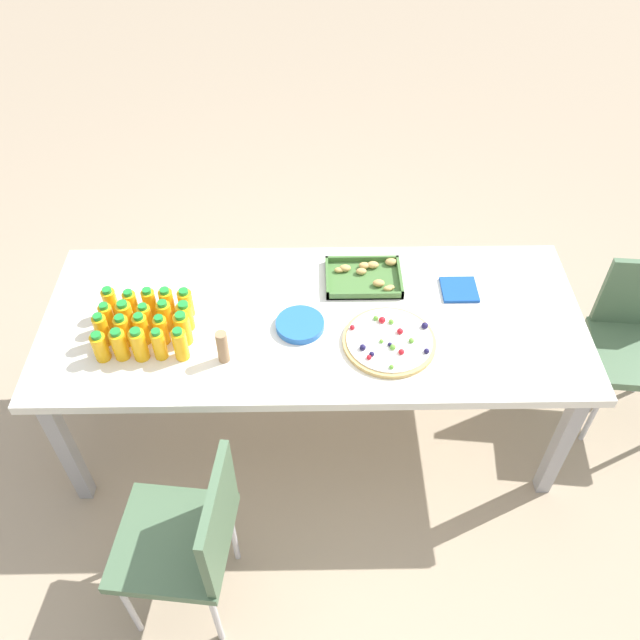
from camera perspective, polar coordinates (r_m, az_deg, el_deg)
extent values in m
plane|color=tan|center=(3.23, -0.49, -9.01)|extent=(12.00, 12.00, 0.00)
cube|color=silver|center=(2.67, -0.58, -0.06)|extent=(2.20, 0.88, 0.04)
cube|color=#99999E|center=(2.92, -21.28, -10.48)|extent=(0.06, 0.06, 0.71)
cube|color=#99999E|center=(2.92, 20.32, -10.05)|extent=(0.06, 0.06, 0.71)
cube|color=#99999E|center=(3.35, -18.33, -0.22)|extent=(0.06, 0.06, 0.71)
cube|color=#99999E|center=(3.35, 17.17, 0.15)|extent=(0.06, 0.06, 0.71)
cube|color=#4C6B4C|center=(2.49, -12.70, -18.29)|extent=(0.44, 0.44, 0.04)
cube|color=#4C6B4C|center=(2.28, -8.84, -16.91)|extent=(0.07, 0.38, 0.38)
cylinder|color=silver|center=(2.70, -16.27, -23.01)|extent=(0.02, 0.02, 0.41)
cylinder|color=silver|center=(2.81, -14.27, -17.07)|extent=(0.02, 0.02, 0.41)
cylinder|color=silver|center=(2.62, -9.07, -24.28)|extent=(0.02, 0.02, 0.41)
cylinder|color=silver|center=(2.74, -7.58, -18.06)|extent=(0.02, 0.02, 0.41)
cube|color=#4C6B4C|center=(3.25, 26.13, -2.70)|extent=(0.44, 0.44, 0.04)
cylinder|color=silver|center=(3.27, 22.78, -7.51)|extent=(0.02, 0.02, 0.41)
cylinder|color=silver|center=(3.46, 21.80, -3.28)|extent=(0.02, 0.02, 0.41)
cylinder|color=#FAAD14|center=(2.60, -18.63, -2.29)|extent=(0.06, 0.06, 0.12)
cylinder|color=#1E8C33|center=(2.56, -18.97, -1.30)|extent=(0.04, 0.04, 0.02)
cylinder|color=#FAAE14|center=(2.58, -17.09, -2.12)|extent=(0.06, 0.06, 0.13)
cylinder|color=#1E8C33|center=(2.53, -17.43, -1.04)|extent=(0.04, 0.04, 0.02)
cylinder|color=#FAAD14|center=(2.56, -15.51, -2.14)|extent=(0.06, 0.06, 0.13)
cylinder|color=#1E8C33|center=(2.50, -15.84, -0.99)|extent=(0.04, 0.04, 0.02)
cylinder|color=#F9AE14|center=(2.54, -13.87, -2.14)|extent=(0.05, 0.05, 0.13)
cylinder|color=#1E8C33|center=(2.49, -14.15, -1.03)|extent=(0.03, 0.03, 0.02)
cylinder|color=#FAAE14|center=(2.52, -12.09, -2.15)|extent=(0.06, 0.06, 0.13)
cylinder|color=#1E8C33|center=(2.47, -12.36, -0.99)|extent=(0.04, 0.04, 0.02)
cylinder|color=#F9AE14|center=(2.65, -18.48, -0.88)|extent=(0.05, 0.05, 0.13)
cylinder|color=#1E8C33|center=(2.60, -18.86, 0.26)|extent=(0.04, 0.04, 0.02)
cylinder|color=#FAAC14|center=(2.63, -16.79, -0.96)|extent=(0.06, 0.06, 0.13)
cylinder|color=#1E8C33|center=(2.58, -17.13, 0.15)|extent=(0.04, 0.04, 0.02)
cylinder|color=#FAAE14|center=(2.62, -15.29, -0.82)|extent=(0.06, 0.06, 0.13)
cylinder|color=#1E8C33|center=(2.56, -15.59, 0.29)|extent=(0.04, 0.04, 0.02)
cylinder|color=#FAAB14|center=(2.60, -13.66, -0.91)|extent=(0.05, 0.05, 0.12)
cylinder|color=#1E8C33|center=(2.55, -13.92, 0.13)|extent=(0.03, 0.03, 0.02)
cylinder|color=#FAAD14|center=(2.57, -11.87, -0.80)|extent=(0.06, 0.06, 0.13)
cylinder|color=#1E8C33|center=(2.52, -12.12, 0.37)|extent=(0.04, 0.04, 0.02)
cylinder|color=#FAAB14|center=(2.70, -18.06, 0.14)|extent=(0.05, 0.05, 0.12)
cylinder|color=#1E8C33|center=(2.66, -18.39, 1.16)|extent=(0.03, 0.03, 0.02)
cylinder|color=#FAAE14|center=(2.68, -16.59, 0.22)|extent=(0.06, 0.06, 0.13)
cylinder|color=#1E8C33|center=(2.63, -16.92, 1.33)|extent=(0.04, 0.04, 0.02)
cylinder|color=#F9AE14|center=(2.66, -14.98, 0.11)|extent=(0.05, 0.05, 0.12)
cylinder|color=#1E8C33|center=(2.62, -15.25, 1.12)|extent=(0.03, 0.03, 0.02)
cylinder|color=#FAAB14|center=(2.64, -13.36, 0.30)|extent=(0.06, 0.06, 0.13)
cylinder|color=#1E8C33|center=(2.60, -13.62, 1.40)|extent=(0.04, 0.04, 0.02)
cylinder|color=#FAAE14|center=(2.63, -11.67, 0.28)|extent=(0.06, 0.06, 0.12)
cylinder|color=#1E8C33|center=(2.59, -11.89, 1.30)|extent=(0.04, 0.04, 0.02)
cylinder|color=#FAAE14|center=(2.76, -17.79, 1.40)|extent=(0.06, 0.06, 0.13)
cylinder|color=#1E8C33|center=(2.71, -18.13, 2.47)|extent=(0.04, 0.04, 0.02)
cylinder|color=#F9AD14|center=(2.73, -16.15, 1.25)|extent=(0.05, 0.05, 0.12)
cylinder|color=#1E8C33|center=(2.68, -16.44, 2.28)|extent=(0.03, 0.03, 0.02)
cylinder|color=#FAAC14|center=(2.72, -14.63, 1.41)|extent=(0.05, 0.05, 0.12)
cylinder|color=#1E8C33|center=(2.67, -14.90, 2.46)|extent=(0.04, 0.04, 0.02)
cylinder|color=#FAAE14|center=(2.70, -13.19, 1.40)|extent=(0.06, 0.06, 0.13)
cylinder|color=#1E8C33|center=(2.65, -13.44, 2.49)|extent=(0.04, 0.04, 0.02)
cylinder|color=#FAAC14|center=(2.69, -11.63, 1.41)|extent=(0.06, 0.06, 0.12)
cylinder|color=#1E8C33|center=(2.64, -11.84, 2.43)|extent=(0.04, 0.04, 0.02)
cylinder|color=tan|center=(2.57, 6.06, -1.89)|extent=(0.37, 0.37, 0.02)
cylinder|color=white|center=(2.56, 6.08, -1.71)|extent=(0.34, 0.34, 0.01)
sphere|color=red|center=(2.61, 5.45, 0.00)|extent=(0.03, 0.03, 0.03)
sphere|color=red|center=(2.48, 4.30, -3.27)|extent=(0.02, 0.02, 0.02)
sphere|color=#1E1947|center=(2.53, 9.29, -2.69)|extent=(0.02, 0.02, 0.02)
sphere|color=red|center=(2.51, 7.12, -2.77)|extent=(0.02, 0.02, 0.02)
sphere|color=#1E1947|center=(2.53, 6.12, -2.13)|extent=(0.02, 0.02, 0.02)
sphere|color=red|center=(2.58, 2.84, -0.65)|extent=(0.02, 0.02, 0.02)
sphere|color=#1E1947|center=(2.51, 3.74, -2.40)|extent=(0.03, 0.03, 0.03)
sphere|color=#66B238|center=(2.55, 7.98, -1.79)|extent=(0.02, 0.02, 0.02)
sphere|color=#66B238|center=(2.61, 6.24, -0.14)|extent=(0.02, 0.02, 0.02)
sphere|color=#66B238|center=(2.62, 4.90, 0.17)|extent=(0.02, 0.02, 0.02)
sphere|color=#66B238|center=(2.52, 6.38, -2.36)|extent=(0.02, 0.02, 0.02)
sphere|color=#1E1947|center=(2.49, 4.54, -2.99)|extent=(0.02, 0.02, 0.02)
sphere|color=#1E1947|center=(2.61, 9.14, -0.49)|extent=(0.03, 0.03, 0.03)
sphere|color=red|center=(2.58, 7.01, -0.98)|extent=(0.03, 0.03, 0.03)
sphere|color=#66B238|center=(2.54, 5.39, -1.85)|extent=(0.02, 0.02, 0.02)
sphere|color=#66B238|center=(2.46, 6.26, -4.09)|extent=(0.02, 0.02, 0.02)
cube|color=#477238|center=(2.82, 3.80, 3.55)|extent=(0.32, 0.24, 0.01)
cube|color=#477238|center=(2.73, 3.97, 2.12)|extent=(0.32, 0.01, 0.03)
cube|color=#477238|center=(2.90, 3.68, 5.29)|extent=(0.32, 0.01, 0.03)
cube|color=#477238|center=(2.81, 0.63, 3.73)|extent=(0.01, 0.24, 0.03)
cube|color=#477238|center=(2.83, 6.98, 3.77)|extent=(0.01, 0.24, 0.03)
ellipsoid|color=tan|center=(2.84, 1.77, 4.39)|extent=(0.04, 0.03, 0.02)
ellipsoid|color=tan|center=(2.84, 3.61, 4.27)|extent=(0.05, 0.03, 0.03)
ellipsoid|color=tan|center=(2.78, 5.14, 3.23)|extent=(0.05, 0.04, 0.03)
ellipsoid|color=tan|center=(2.85, 2.20, 4.55)|extent=(0.05, 0.04, 0.03)
ellipsoid|color=tan|center=(2.89, 6.22, 5.07)|extent=(0.05, 0.04, 0.03)
ellipsoid|color=tan|center=(2.86, 3.88, 4.78)|extent=(0.05, 0.03, 0.03)
ellipsoid|color=tan|center=(2.78, 6.18, 2.85)|extent=(0.03, 0.02, 0.02)
ellipsoid|color=tan|center=(2.87, 4.64, 4.83)|extent=(0.05, 0.04, 0.03)
ellipsoid|color=tan|center=(2.84, 1.62, 4.38)|extent=(0.04, 0.03, 0.02)
ellipsoid|color=tan|center=(2.77, 5.94, 2.74)|extent=(0.04, 0.03, 0.02)
cylinder|color=blue|center=(2.62, -1.76, -0.60)|extent=(0.19, 0.19, 0.00)
cylinder|color=blue|center=(2.62, -1.76, -0.52)|extent=(0.19, 0.19, 0.00)
cylinder|color=blue|center=(2.61, -1.76, -0.45)|extent=(0.19, 0.19, 0.00)
cylinder|color=blue|center=(2.61, -1.76, -0.37)|extent=(0.19, 0.19, 0.00)
cylinder|color=blue|center=(2.60, -1.77, -0.30)|extent=(0.19, 0.19, 0.00)
cylinder|color=blue|center=(2.60, -1.77, -0.22)|extent=(0.19, 0.19, 0.00)
cube|color=#194CA5|center=(2.83, 12.06, 2.62)|extent=(0.15, 0.15, 0.01)
cylinder|color=#9E7A56|center=(2.48, -8.51, -2.34)|extent=(0.04, 0.04, 0.14)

